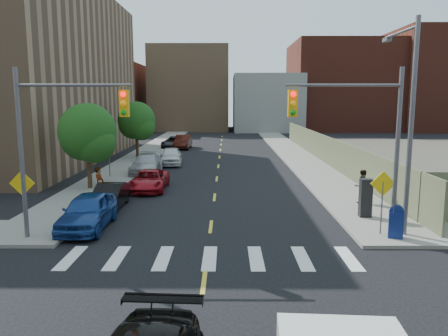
{
  "coord_description": "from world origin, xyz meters",
  "views": [
    {
      "loc": [
        0.72,
        -11.26,
        5.78
      ],
      "look_at": [
        0.57,
        12.49,
        2.0
      ],
      "focal_mm": 35.0,
      "sensor_mm": 36.0,
      "label": 1
    }
  ],
  "objects_px": {
    "mailbox": "(396,222)",
    "payphone": "(366,198)",
    "parked_car_grey": "(174,142)",
    "parked_car_silver": "(147,164)",
    "parked_car_white": "(171,156)",
    "parked_car_blue": "(88,211)",
    "pedestrian_west": "(99,184)",
    "parked_car_red": "(149,180)",
    "parked_car_black": "(109,196)",
    "parked_car_maroon": "(183,142)",
    "pedestrian_east": "(362,186)"
  },
  "relations": [
    {
      "from": "parked_car_black",
      "to": "mailbox",
      "type": "xyz_separation_m",
      "value": [
        13.13,
        -5.31,
        0.17
      ]
    },
    {
      "from": "parked_car_white",
      "to": "pedestrian_west",
      "type": "height_order",
      "value": "pedestrian_west"
    },
    {
      "from": "parked_car_blue",
      "to": "mailbox",
      "type": "bearing_deg",
      "value": -7.82
    },
    {
      "from": "parked_car_silver",
      "to": "mailbox",
      "type": "xyz_separation_m",
      "value": [
        13.13,
        -16.16,
        0.07
      ]
    },
    {
      "from": "parked_car_grey",
      "to": "pedestrian_east",
      "type": "height_order",
      "value": "pedestrian_east"
    },
    {
      "from": "parked_car_black",
      "to": "parked_car_red",
      "type": "bearing_deg",
      "value": 74.69
    },
    {
      "from": "parked_car_blue",
      "to": "parked_car_maroon",
      "type": "relative_size",
      "value": 0.97
    },
    {
      "from": "parked_car_black",
      "to": "parked_car_white",
      "type": "bearing_deg",
      "value": 85.36
    },
    {
      "from": "parked_car_white",
      "to": "payphone",
      "type": "relative_size",
      "value": 2.47
    },
    {
      "from": "pedestrian_west",
      "to": "payphone",
      "type": "bearing_deg",
      "value": -98.44
    },
    {
      "from": "pedestrian_east",
      "to": "parked_car_blue",
      "type": "bearing_deg",
      "value": 4.91
    },
    {
      "from": "parked_car_blue",
      "to": "parked_car_white",
      "type": "relative_size",
      "value": 1.02
    },
    {
      "from": "mailbox",
      "to": "parked_car_red",
      "type": "bearing_deg",
      "value": 157.56
    },
    {
      "from": "parked_car_silver",
      "to": "parked_car_maroon",
      "type": "xyz_separation_m",
      "value": [
        1.1,
        17.37,
        0.04
      ]
    },
    {
      "from": "parked_car_maroon",
      "to": "mailbox",
      "type": "xyz_separation_m",
      "value": [
        12.03,
        -33.53,
        0.03
      ]
    },
    {
      "from": "parked_car_grey",
      "to": "pedestrian_east",
      "type": "relative_size",
      "value": 2.73
    },
    {
      "from": "parked_car_silver",
      "to": "parked_car_maroon",
      "type": "height_order",
      "value": "parked_car_maroon"
    },
    {
      "from": "mailbox",
      "to": "parked_car_white",
      "type": "bearing_deg",
      "value": 137.37
    },
    {
      "from": "parked_car_grey",
      "to": "parked_car_white",
      "type": "bearing_deg",
      "value": -78.62
    },
    {
      "from": "parked_car_white",
      "to": "parked_car_grey",
      "type": "xyz_separation_m",
      "value": [
        -1.3,
        13.02,
        -0.09
      ]
    },
    {
      "from": "parked_car_grey",
      "to": "mailbox",
      "type": "height_order",
      "value": "mailbox"
    },
    {
      "from": "parked_car_silver",
      "to": "payphone",
      "type": "relative_size",
      "value": 2.81
    },
    {
      "from": "parked_car_black",
      "to": "parked_car_maroon",
      "type": "distance_m",
      "value": 28.24
    },
    {
      "from": "parked_car_blue",
      "to": "payphone",
      "type": "distance_m",
      "value": 12.99
    },
    {
      "from": "parked_car_red",
      "to": "mailbox",
      "type": "distance_m",
      "value": 15.5
    },
    {
      "from": "parked_car_white",
      "to": "pedestrian_east",
      "type": "xyz_separation_m",
      "value": [
        12.28,
        -14.81,
        0.28
      ]
    },
    {
      "from": "parked_car_red",
      "to": "mailbox",
      "type": "relative_size",
      "value": 3.35
    },
    {
      "from": "pedestrian_west",
      "to": "parked_car_silver",
      "type": "bearing_deg",
      "value": -0.45
    },
    {
      "from": "payphone",
      "to": "pedestrian_east",
      "type": "height_order",
      "value": "payphone"
    },
    {
      "from": "parked_car_red",
      "to": "parked_car_silver",
      "type": "relative_size",
      "value": 0.89
    },
    {
      "from": "parked_car_black",
      "to": "parked_car_grey",
      "type": "distance_m",
      "value": 28.56
    },
    {
      "from": "parked_car_black",
      "to": "parked_car_white",
      "type": "xyz_separation_m",
      "value": [
        1.3,
        15.55,
        0.12
      ]
    },
    {
      "from": "mailbox",
      "to": "payphone",
      "type": "height_order",
      "value": "payphone"
    },
    {
      "from": "parked_car_white",
      "to": "pedestrian_west",
      "type": "distance_m",
      "value": 14.72
    },
    {
      "from": "parked_car_blue",
      "to": "parked_car_black",
      "type": "xyz_separation_m",
      "value": [
        0.0,
        3.62,
        -0.14
      ]
    },
    {
      "from": "parked_car_grey",
      "to": "parked_car_silver",
      "type": "bearing_deg",
      "value": -84.32
    },
    {
      "from": "parked_car_black",
      "to": "mailbox",
      "type": "height_order",
      "value": "mailbox"
    },
    {
      "from": "parked_car_silver",
      "to": "payphone",
      "type": "xyz_separation_m",
      "value": [
        12.89,
        -12.93,
        0.32
      ]
    },
    {
      "from": "parked_car_silver",
      "to": "parked_car_blue",
      "type": "bearing_deg",
      "value": -90.92
    },
    {
      "from": "parked_car_red",
      "to": "pedestrian_east",
      "type": "relative_size",
      "value": 2.54
    },
    {
      "from": "parked_car_white",
      "to": "mailbox",
      "type": "distance_m",
      "value": 23.98
    },
    {
      "from": "parked_car_blue",
      "to": "pedestrian_west",
      "type": "bearing_deg",
      "value": 99.4
    },
    {
      "from": "pedestrian_west",
      "to": "parked_car_grey",
      "type": "bearing_deg",
      "value": 2.53
    },
    {
      "from": "parked_car_red",
      "to": "parked_car_white",
      "type": "relative_size",
      "value": 1.01
    },
    {
      "from": "parked_car_blue",
      "to": "parked_car_black",
      "type": "height_order",
      "value": "parked_car_blue"
    },
    {
      "from": "parked_car_grey",
      "to": "pedestrian_west",
      "type": "height_order",
      "value": "pedestrian_west"
    },
    {
      "from": "parked_car_red",
      "to": "parked_car_silver",
      "type": "bearing_deg",
      "value": 101.22
    },
    {
      "from": "parked_car_blue",
      "to": "parked_car_maroon",
      "type": "bearing_deg",
      "value": 87.54
    },
    {
      "from": "mailbox",
      "to": "parked_car_blue",
      "type": "bearing_deg",
      "value": -169.55
    },
    {
      "from": "parked_car_white",
      "to": "mailbox",
      "type": "xyz_separation_m",
      "value": [
        11.83,
        -20.86,
        0.04
      ]
    }
  ]
}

